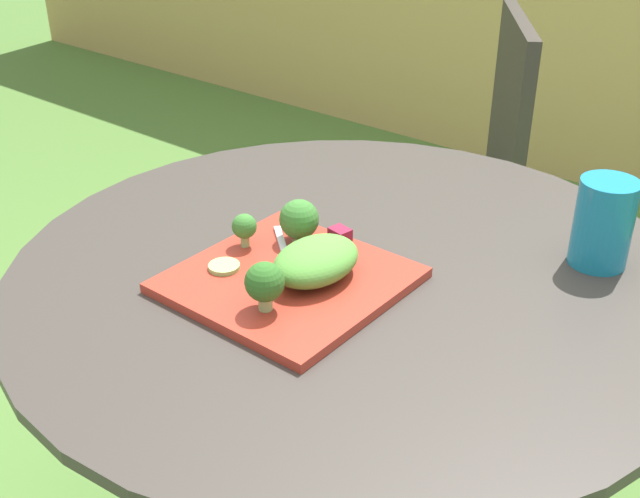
# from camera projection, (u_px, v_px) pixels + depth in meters

# --- Properties ---
(patio_table) EXTENTS (0.97, 0.97, 0.74)m
(patio_table) POSITION_uv_depth(u_px,v_px,m) (347.00, 398.00, 1.25)
(patio_table) COLOR #38332D
(patio_table) RESTS_ON ground_plane
(patio_chair) EXTENTS (0.61, 0.61, 0.90)m
(patio_chair) POSITION_uv_depth(u_px,v_px,m) (458.00, 171.00, 1.97)
(patio_chair) COLOR #332D28
(patio_chair) RESTS_ON ground_plane
(salad_plate) EXTENTS (0.28, 0.28, 0.01)m
(salad_plate) POSITION_uv_depth(u_px,v_px,m) (289.00, 280.00, 1.08)
(salad_plate) COLOR #AD3323
(salad_plate) RESTS_ON patio_table
(drinking_glass) EXTENTS (0.08, 0.08, 0.13)m
(drinking_glass) POSITION_uv_depth(u_px,v_px,m) (602.00, 227.00, 1.11)
(drinking_glass) COLOR teal
(drinking_glass) RESTS_ON patio_table
(fork) EXTENTS (0.13, 0.11, 0.00)m
(fork) POSITION_uv_depth(u_px,v_px,m) (286.00, 257.00, 1.12)
(fork) COLOR silver
(fork) RESTS_ON salad_plate
(lettuce_mound) EXTENTS (0.10, 0.14, 0.05)m
(lettuce_mound) POSITION_uv_depth(u_px,v_px,m) (315.00, 260.00, 1.06)
(lettuce_mound) COLOR #519338
(lettuce_mound) RESTS_ON salad_plate
(broccoli_floret_0) EXTENTS (0.05, 0.05, 0.07)m
(broccoli_floret_0) POSITION_uv_depth(u_px,v_px,m) (264.00, 283.00, 0.99)
(broccoli_floret_0) COLOR #99B770
(broccoli_floret_0) RESTS_ON salad_plate
(broccoli_floret_1) EXTENTS (0.06, 0.06, 0.06)m
(broccoli_floret_1) POSITION_uv_depth(u_px,v_px,m) (299.00, 220.00, 1.15)
(broccoli_floret_1) COLOR #99B770
(broccoli_floret_1) RESTS_ON salad_plate
(broccoli_floret_2) EXTENTS (0.04, 0.04, 0.05)m
(broccoli_floret_2) POSITION_uv_depth(u_px,v_px,m) (244.00, 227.00, 1.14)
(broccoli_floret_2) COLOR #99B770
(broccoli_floret_2) RESTS_ON salad_plate
(cucumber_slice_0) EXTENTS (0.04, 0.04, 0.01)m
(cucumber_slice_0) POSITION_uv_depth(u_px,v_px,m) (224.00, 267.00, 1.09)
(cucumber_slice_0) COLOR #8EB766
(cucumber_slice_0) RESTS_ON salad_plate
(beet_chunk_0) EXTENTS (0.03, 0.03, 0.03)m
(beet_chunk_0) POSITION_uv_depth(u_px,v_px,m) (340.00, 238.00, 1.14)
(beet_chunk_0) COLOR maroon
(beet_chunk_0) RESTS_ON salad_plate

